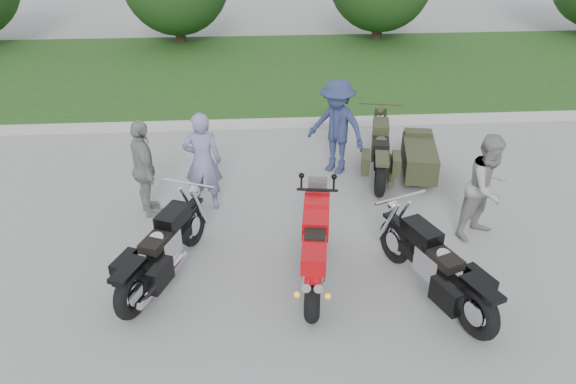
{
  "coord_description": "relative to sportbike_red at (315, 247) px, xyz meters",
  "views": [
    {
      "loc": [
        -0.55,
        -6.59,
        5.34
      ],
      "look_at": [
        -0.02,
        1.36,
        0.8
      ],
      "focal_mm": 35.0,
      "sensor_mm": 36.0,
      "label": 1
    }
  ],
  "objects": [
    {
      "name": "grass_strip",
      "position": [
        -0.28,
        10.16,
        -0.57
      ],
      "size": [
        60.0,
        8.0,
        0.14
      ],
      "primitive_type": "cube",
      "color": "#375D1F",
      "rests_on": "ground"
    },
    {
      "name": "person_stripe",
      "position": [
        -1.74,
        2.33,
        0.28
      ],
      "size": [
        0.69,
        0.47,
        1.84
      ],
      "primitive_type": "imported",
      "rotation": [
        0.0,
        0.0,
        3.1
      ],
      "color": "#7D7BA8",
      "rests_on": "ground"
    },
    {
      "name": "person_grey",
      "position": [
        2.94,
        1.12,
        0.26
      ],
      "size": [
        1.11,
        1.04,
        1.81
      ],
      "primitive_type": "imported",
      "rotation": [
        0.0,
        0.0,
        0.53
      ],
      "color": "#979692",
      "rests_on": "ground"
    },
    {
      "name": "ground",
      "position": [
        -0.28,
        0.01,
        -0.64
      ],
      "size": [
        80.0,
        80.0,
        0.0
      ],
      "primitive_type": "plane",
      "color": "gray",
      "rests_on": "ground"
    },
    {
      "name": "curb",
      "position": [
        -0.28,
        6.01,
        -0.57
      ],
      "size": [
        60.0,
        0.3,
        0.15
      ],
      "primitive_type": "cube",
      "color": "#B7B5AD",
      "rests_on": "ground"
    },
    {
      "name": "sportbike_red",
      "position": [
        0.0,
        0.0,
        0.0
      ],
      "size": [
        0.6,
        2.31,
        1.1
      ],
      "rotation": [
        0.0,
        0.0,
        -0.14
      ],
      "color": "black",
      "rests_on": "ground"
    },
    {
      "name": "cruiser_sidecar",
      "position": [
        2.11,
        3.23,
        -0.18
      ],
      "size": [
        1.52,
        2.54,
        0.98
      ],
      "rotation": [
        0.0,
        0.0,
        -0.19
      ],
      "color": "black",
      "rests_on": "ground"
    },
    {
      "name": "cruiser_left",
      "position": [
        -2.24,
        0.21,
        -0.15
      ],
      "size": [
        1.12,
        2.4,
        0.97
      ],
      "rotation": [
        0.0,
        0.0,
        -0.39
      ],
      "color": "black",
      "rests_on": "ground"
    },
    {
      "name": "cruiser_right",
      "position": [
        1.69,
        -0.47,
        -0.14
      ],
      "size": [
        1.15,
        2.43,
        0.99
      ],
      "rotation": [
        0.0,
        0.0,
        0.38
      ],
      "color": "black",
      "rests_on": "ground"
    },
    {
      "name": "person_back",
      "position": [
        -2.73,
        2.17,
        0.25
      ],
      "size": [
        0.81,
        1.13,
        1.78
      ],
      "primitive_type": "imported",
      "rotation": [
        0.0,
        0.0,
        1.98
      ],
      "color": "gray",
      "rests_on": "ground"
    },
    {
      "name": "person_denim",
      "position": [
        0.82,
        3.59,
        0.33
      ],
      "size": [
        1.43,
        1.35,
        1.94
      ],
      "primitive_type": "imported",
      "rotation": [
        0.0,
        0.0,
        -0.67
      ],
      "color": "navy",
      "rests_on": "ground"
    }
  ]
}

